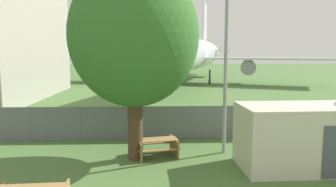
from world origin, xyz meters
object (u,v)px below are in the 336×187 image
Objects in this scene: airplane at (189,54)px; picnic_bench_near_cabin at (157,145)px; portable_cabin at (299,137)px; tree_left_of_cabin at (134,36)px.

airplane reaches higher than picnic_bench_near_cabin.
portable_cabin is 0.57× the size of tree_left_of_cabin.
tree_left_of_cabin reaches higher than picnic_bench_near_cabin.
tree_left_of_cabin is (-5.70, -32.25, 0.90)m from airplane.
picnic_bench_near_cabin is (-4.80, -31.97, -3.73)m from airplane.
tree_left_of_cabin is at bearing 166.39° from portable_cabin.
portable_cabin is at bearing 17.01° from airplane.
picnic_bench_near_cabin is 0.25× the size of tree_left_of_cabin.
portable_cabin is 2.26× the size of picnic_bench_near_cabin.
tree_left_of_cabin reaches higher than portable_cabin.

